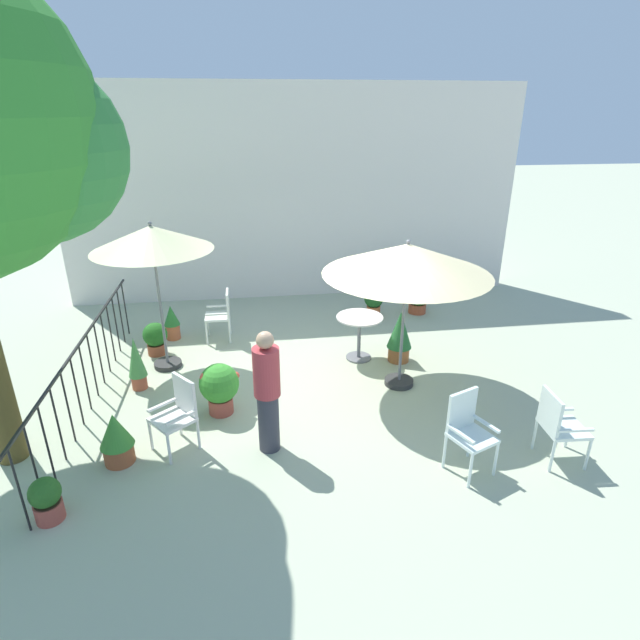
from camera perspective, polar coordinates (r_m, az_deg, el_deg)
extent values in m
plane|color=#AAB294|center=(7.81, 0.46, -7.38)|extent=(60.00, 60.00, 0.00)
cube|color=silver|center=(11.10, -2.86, 13.92)|extent=(9.69, 0.30, 4.44)
cube|color=black|center=(7.66, -25.20, -1.98)|extent=(0.03, 5.24, 0.03)
cylinder|color=black|center=(5.93, -30.76, -16.22)|extent=(0.02, 0.02, 1.00)
cylinder|color=black|center=(6.21, -29.53, -14.12)|extent=(0.02, 0.02, 1.00)
cylinder|color=black|center=(6.49, -28.43, -12.19)|extent=(0.02, 0.02, 1.00)
cylinder|color=black|center=(6.78, -27.43, -10.43)|extent=(0.02, 0.02, 1.00)
cylinder|color=black|center=(7.08, -26.53, -8.81)|extent=(0.02, 0.02, 1.00)
cylinder|color=black|center=(7.39, -25.70, -7.32)|extent=(0.02, 0.02, 1.00)
cylinder|color=black|center=(7.70, -24.95, -5.94)|extent=(0.02, 0.02, 1.00)
cylinder|color=black|center=(8.02, -24.26, -4.68)|extent=(0.02, 0.02, 1.00)
cylinder|color=black|center=(8.34, -23.63, -3.51)|extent=(0.02, 0.02, 1.00)
cylinder|color=black|center=(8.67, -23.04, -2.43)|extent=(0.02, 0.02, 1.00)
cylinder|color=black|center=(9.00, -22.50, -1.43)|extent=(0.02, 0.02, 1.00)
cylinder|color=black|center=(9.33, -22.00, -0.50)|extent=(0.02, 0.02, 1.00)
cylinder|color=black|center=(9.67, -21.53, 0.37)|extent=(0.02, 0.02, 1.00)
cylinder|color=black|center=(10.01, -21.09, 1.18)|extent=(0.02, 0.02, 1.00)
sphere|color=#33803B|center=(6.24, -29.81, 16.33)|extent=(1.94, 1.94, 1.94)
cylinder|color=#2D2D2D|center=(8.71, -16.76, -4.77)|extent=(0.44, 0.44, 0.08)
cylinder|color=slate|center=(8.27, -17.63, 2.18)|extent=(0.04, 0.04, 2.33)
cone|color=beige|center=(8.00, -18.46, 8.77)|extent=(1.81, 1.81, 0.37)
sphere|color=slate|center=(7.95, -18.66, 10.27)|extent=(0.06, 0.06, 0.06)
cylinder|color=#2D2D2D|center=(7.92, 8.88, -6.89)|extent=(0.44, 0.44, 0.08)
cylinder|color=slate|center=(7.46, 9.36, 0.23)|extent=(0.04, 0.04, 2.21)
cone|color=beige|center=(7.17, 9.81, 6.79)|extent=(2.39, 2.39, 0.43)
sphere|color=slate|center=(7.11, 9.94, 8.70)|extent=(0.06, 0.06, 0.06)
cylinder|color=silver|center=(8.33, 4.50, 0.31)|extent=(0.77, 0.77, 0.02)
cylinder|color=slate|center=(8.48, 4.42, -2.08)|extent=(0.06, 0.06, 0.74)
cylinder|color=slate|center=(8.64, 4.35, -4.21)|extent=(0.43, 0.43, 0.03)
cube|color=white|center=(9.32, -11.47, 0.42)|extent=(0.44, 0.45, 0.04)
cube|color=white|center=(9.22, -10.35, 1.88)|extent=(0.04, 0.43, 0.45)
cube|color=white|center=(9.47, -11.48, 1.56)|extent=(0.40, 0.04, 0.03)
cube|color=white|center=(9.08, -11.58, 0.63)|extent=(0.40, 0.04, 0.03)
cylinder|color=white|center=(9.61, -12.52, -0.49)|extent=(0.04, 0.04, 0.43)
cylinder|color=white|center=(9.23, -12.66, -1.50)|extent=(0.04, 0.04, 0.43)
cylinder|color=white|center=(9.59, -10.11, -0.35)|extent=(0.04, 0.04, 0.43)
cylinder|color=white|center=(9.21, -10.16, -1.36)|extent=(0.04, 0.04, 0.43)
cube|color=white|center=(6.52, -16.29, -10.72)|extent=(0.63, 0.63, 0.04)
cube|color=white|center=(6.47, -15.00, -8.14)|extent=(0.30, 0.36, 0.48)
cube|color=white|center=(6.61, -17.36, -9.11)|extent=(0.34, 0.28, 0.03)
cube|color=white|center=(6.30, -15.40, -10.57)|extent=(0.34, 0.28, 0.03)
cylinder|color=white|center=(6.72, -18.55, -12.22)|extent=(0.04, 0.04, 0.41)
cylinder|color=white|center=(6.41, -16.65, -13.83)|extent=(0.04, 0.04, 0.41)
cylinder|color=white|center=(6.87, -15.54, -10.94)|extent=(0.04, 0.04, 0.41)
cylinder|color=white|center=(6.57, -13.54, -12.43)|extent=(0.04, 0.04, 0.41)
cube|color=white|center=(6.14, 16.79, -12.58)|extent=(0.57, 0.57, 0.04)
cube|color=white|center=(6.11, 15.71, -9.70)|extent=(0.40, 0.20, 0.49)
cube|color=white|center=(5.95, 15.58, -12.29)|extent=(0.19, 0.38, 0.03)
cube|color=white|center=(6.21, 18.21, -11.03)|extent=(0.19, 0.38, 0.03)
cylinder|color=white|center=(6.06, 16.59, -16.00)|extent=(0.04, 0.04, 0.45)
cylinder|color=white|center=(6.31, 19.19, -14.59)|extent=(0.04, 0.04, 0.45)
cylinder|color=white|center=(6.27, 13.87, -14.18)|extent=(0.04, 0.04, 0.45)
cylinder|color=white|center=(6.52, 16.49, -12.91)|extent=(0.04, 0.04, 0.45)
cube|color=silver|center=(6.74, 25.79, -10.92)|extent=(0.49, 0.50, 0.04)
cube|color=silver|center=(6.51, 24.52, -9.34)|extent=(0.07, 0.45, 0.45)
cube|color=silver|center=(6.53, 26.88, -11.03)|extent=(0.42, 0.07, 0.03)
cube|color=silver|center=(6.83, 25.11, -9.12)|extent=(0.42, 0.07, 0.03)
cylinder|color=silver|center=(6.82, 27.95, -13.28)|extent=(0.04, 0.04, 0.42)
cylinder|color=silver|center=(7.12, 26.17, -11.34)|extent=(0.04, 0.04, 0.42)
cylinder|color=silver|center=(6.61, 24.70, -13.82)|extent=(0.04, 0.04, 0.42)
cylinder|color=silver|center=(6.92, 23.03, -11.78)|extent=(0.04, 0.04, 0.42)
cylinder|color=#A34739|center=(7.25, -11.09, -9.39)|extent=(0.34, 0.34, 0.23)
cylinder|color=#382819|center=(7.20, -11.16, -8.68)|extent=(0.30, 0.30, 0.02)
sphere|color=#368D2C|center=(7.08, -11.30, -7.00)|extent=(0.55, 0.55, 0.55)
sphere|color=#DB4B36|center=(7.07, -9.48, -6.19)|extent=(0.11, 0.11, 0.11)
sphere|color=#DB4B36|center=(7.18, -9.92, -6.29)|extent=(0.10, 0.10, 0.10)
sphere|color=#DB4B36|center=(7.01, -12.79, -6.37)|extent=(0.15, 0.15, 0.15)
cylinder|color=brown|center=(9.17, -17.90, -3.11)|extent=(0.31, 0.31, 0.19)
cylinder|color=#382819|center=(9.13, -17.96, -2.62)|extent=(0.27, 0.27, 0.02)
sphere|color=#205D1C|center=(9.06, -18.10, -1.56)|extent=(0.41, 0.41, 0.41)
cylinder|color=#B85C39|center=(9.66, -16.23, -1.26)|extent=(0.26, 0.26, 0.28)
cylinder|color=#382819|center=(9.61, -16.31, -0.57)|extent=(0.23, 0.23, 0.02)
cone|color=#2B7430|center=(9.54, -16.44, 0.50)|extent=(0.29, 0.29, 0.37)
cylinder|color=#B35136|center=(8.16, -19.68, -6.57)|extent=(0.22, 0.22, 0.22)
cylinder|color=#382819|center=(8.12, -19.78, -5.96)|extent=(0.20, 0.20, 0.02)
cone|color=#4C9246|center=(7.97, -20.08, -3.93)|extent=(0.27, 0.27, 0.62)
cylinder|color=#A8483B|center=(6.21, -28.19, -18.43)|extent=(0.28, 0.28, 0.21)
cylinder|color=#382819|center=(6.15, -28.36, -17.76)|extent=(0.25, 0.25, 0.02)
sphere|color=#295F20|center=(6.07, -28.62, -16.71)|extent=(0.32, 0.32, 0.32)
cylinder|color=#C05E32|center=(10.32, 6.02, 0.99)|extent=(0.28, 0.28, 0.23)
cylinder|color=#382819|center=(10.28, 6.05, 1.54)|extent=(0.25, 0.25, 0.02)
sphere|color=#1E5420|center=(10.22, 6.09, 2.46)|extent=(0.39, 0.39, 0.39)
cylinder|color=#9D4F2E|center=(6.69, -21.70, -13.78)|extent=(0.35, 0.35, 0.24)
cylinder|color=#382819|center=(6.62, -21.84, -13.00)|extent=(0.31, 0.31, 0.02)
cone|color=#3B8530|center=(6.50, -22.13, -11.41)|extent=(0.40, 0.40, 0.42)
cylinder|color=#A74B2E|center=(10.67, 10.89, 1.35)|extent=(0.36, 0.36, 0.20)
cylinder|color=#382819|center=(10.64, 10.93, 1.81)|extent=(0.32, 0.32, 0.02)
sphere|color=#3E7E2B|center=(10.56, 11.02, 2.96)|extent=(0.51, 0.51, 0.51)
sphere|color=gold|center=(10.73, 10.77, 2.86)|extent=(0.14, 0.14, 0.14)
sphere|color=gold|center=(10.36, 10.55, 2.92)|extent=(0.15, 0.15, 0.15)
sphere|color=gold|center=(10.42, 11.48, 2.22)|extent=(0.13, 0.13, 0.13)
sphere|color=gold|center=(10.62, 11.83, 2.88)|extent=(0.14, 0.14, 0.14)
cylinder|color=#A05A2F|center=(8.59, 8.84, -3.76)|extent=(0.35, 0.35, 0.25)
cylinder|color=#382819|center=(8.54, 8.89, -3.06)|extent=(0.31, 0.31, 0.02)
cone|color=#266531|center=(8.41, 9.02, -1.06)|extent=(0.41, 0.41, 0.63)
cylinder|color=#33333D|center=(6.33, -5.80, -11.34)|extent=(0.26, 0.26, 0.77)
cylinder|color=#B0363C|center=(5.97, -6.06, -5.85)|extent=(0.44, 0.44, 0.61)
sphere|color=tan|center=(5.79, -6.23, -2.28)|extent=(0.21, 0.21, 0.21)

